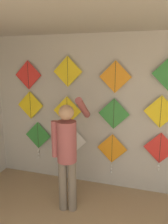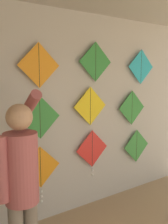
{
  "view_description": "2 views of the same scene",
  "coord_description": "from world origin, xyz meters",
  "px_view_note": "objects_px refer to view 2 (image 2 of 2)",
  "views": [
    {
      "loc": [
        0.54,
        -0.12,
        2.31
      ],
      "look_at": [
        -0.52,
        3.37,
        1.48
      ],
      "focal_mm": 35.0,
      "sensor_mm": 36.0,
      "label": 1
    },
    {
      "loc": [
        -1.31,
        0.74,
        1.95
      ],
      "look_at": [
        0.46,
        3.37,
        1.48
      ],
      "focal_mm": 40.0,
      "sensor_mm": 36.0,
      "label": 2
    }
  ],
  "objects_px": {
    "shopkeeper": "(21,181)",
    "kite_3": "(92,150)",
    "kite_7": "(40,117)",
    "kite_8": "(90,106)",
    "kite_12": "(39,65)",
    "kite_2": "(40,170)",
    "kite_9": "(132,108)",
    "kite_14": "(141,67)",
    "kite_4": "(137,146)",
    "kite_13": "(96,62)"
  },
  "relations": [
    {
      "from": "shopkeeper",
      "to": "kite_14",
      "type": "distance_m",
      "value": 2.7
    },
    {
      "from": "shopkeeper",
      "to": "kite_4",
      "type": "relative_size",
      "value": 3.3
    },
    {
      "from": "kite_12",
      "to": "kite_7",
      "type": "bearing_deg",
      "value": 180.0
    },
    {
      "from": "kite_2",
      "to": "kite_7",
      "type": "relative_size",
      "value": 1.38
    },
    {
      "from": "shopkeeper",
      "to": "kite_7",
      "type": "height_order",
      "value": "shopkeeper"
    },
    {
      "from": "kite_3",
      "to": "shopkeeper",
      "type": "bearing_deg",
      "value": -148.88
    },
    {
      "from": "kite_7",
      "to": "kite_8",
      "type": "distance_m",
      "value": 0.78
    },
    {
      "from": "shopkeeper",
      "to": "kite_3",
      "type": "relative_size",
      "value": 2.64
    },
    {
      "from": "kite_14",
      "to": "kite_12",
      "type": "bearing_deg",
      "value": 180.0
    },
    {
      "from": "kite_3",
      "to": "kite_13",
      "type": "relative_size",
      "value": 1.25
    },
    {
      "from": "kite_3",
      "to": "kite_14",
      "type": "distance_m",
      "value": 1.57
    },
    {
      "from": "kite_7",
      "to": "kite_2",
      "type": "bearing_deg",
      "value": -175.45
    },
    {
      "from": "kite_2",
      "to": "kite_12",
      "type": "relative_size",
      "value": 1.38
    },
    {
      "from": "kite_4",
      "to": "kite_14",
      "type": "relative_size",
      "value": 1.0
    },
    {
      "from": "kite_2",
      "to": "kite_14",
      "type": "xyz_separation_m",
      "value": [
        1.8,
        0.0,
        1.35
      ]
    },
    {
      "from": "kite_14",
      "to": "kite_8",
      "type": "bearing_deg",
      "value": 180.0
    },
    {
      "from": "kite_3",
      "to": "kite_4",
      "type": "height_order",
      "value": "kite_3"
    },
    {
      "from": "kite_13",
      "to": "kite_14",
      "type": "bearing_deg",
      "value": 0.0
    },
    {
      "from": "kite_4",
      "to": "kite_7",
      "type": "relative_size",
      "value": 1.0
    },
    {
      "from": "kite_7",
      "to": "kite_14",
      "type": "relative_size",
      "value": 1.0
    },
    {
      "from": "kite_7",
      "to": "kite_8",
      "type": "relative_size",
      "value": 1.0
    },
    {
      "from": "kite_4",
      "to": "kite_7",
      "type": "height_order",
      "value": "kite_7"
    },
    {
      "from": "kite_7",
      "to": "kite_14",
      "type": "distance_m",
      "value": 1.9
    },
    {
      "from": "kite_12",
      "to": "kite_3",
      "type": "bearing_deg",
      "value": -0.05
    },
    {
      "from": "kite_3",
      "to": "kite_13",
      "type": "xyz_separation_m",
      "value": [
        0.05,
        0.0,
        1.28
      ]
    },
    {
      "from": "kite_4",
      "to": "kite_9",
      "type": "relative_size",
      "value": 1.0
    },
    {
      "from": "kite_9",
      "to": "kite_13",
      "type": "relative_size",
      "value": 1.0
    },
    {
      "from": "shopkeeper",
      "to": "kite_3",
      "type": "distance_m",
      "value": 1.62
    },
    {
      "from": "kite_3",
      "to": "kite_7",
      "type": "distance_m",
      "value": 0.99
    },
    {
      "from": "shopkeeper",
      "to": "kite_14",
      "type": "xyz_separation_m",
      "value": [
        2.35,
        0.83,
        1.05
      ]
    },
    {
      "from": "kite_8",
      "to": "kite_13",
      "type": "height_order",
      "value": "kite_13"
    },
    {
      "from": "shopkeeper",
      "to": "kite_12",
      "type": "height_order",
      "value": "kite_12"
    },
    {
      "from": "kite_7",
      "to": "kite_13",
      "type": "xyz_separation_m",
      "value": [
        0.87,
        0.0,
        0.71
      ]
    },
    {
      "from": "kite_3",
      "to": "kite_14",
      "type": "bearing_deg",
      "value": 0.04
    },
    {
      "from": "shopkeeper",
      "to": "kite_12",
      "type": "distance_m",
      "value": 1.45
    },
    {
      "from": "kite_2",
      "to": "kite_4",
      "type": "bearing_deg",
      "value": 0.03
    },
    {
      "from": "kite_9",
      "to": "kite_14",
      "type": "distance_m",
      "value": 0.68
    },
    {
      "from": "kite_9",
      "to": "kite_14",
      "type": "xyz_separation_m",
      "value": [
        0.18,
        0.0,
        0.65
      ]
    },
    {
      "from": "kite_4",
      "to": "kite_8",
      "type": "height_order",
      "value": "kite_8"
    },
    {
      "from": "kite_14",
      "to": "kite_2",
      "type": "bearing_deg",
      "value": -179.97
    },
    {
      "from": "kite_14",
      "to": "kite_4",
      "type": "bearing_deg",
      "value": 180.0
    },
    {
      "from": "kite_7",
      "to": "kite_14",
      "type": "xyz_separation_m",
      "value": [
        1.78,
        0.0,
        0.66
      ]
    },
    {
      "from": "kite_13",
      "to": "shopkeeper",
      "type": "bearing_deg",
      "value": -149.81
    },
    {
      "from": "kite_8",
      "to": "kite_7",
      "type": "bearing_deg",
      "value": 180.0
    },
    {
      "from": "shopkeeper",
      "to": "kite_3",
      "type": "bearing_deg",
      "value": 20.54
    },
    {
      "from": "kite_14",
      "to": "kite_3",
      "type": "bearing_deg",
      "value": -179.96
    },
    {
      "from": "shopkeeper",
      "to": "kite_2",
      "type": "distance_m",
      "value": 1.04
    },
    {
      "from": "kite_8",
      "to": "kite_13",
      "type": "xyz_separation_m",
      "value": [
        0.09,
        0.0,
        0.62
      ]
    },
    {
      "from": "kite_7",
      "to": "kite_3",
      "type": "bearing_deg",
      "value": -0.05
    },
    {
      "from": "kite_3",
      "to": "kite_8",
      "type": "height_order",
      "value": "kite_8"
    }
  ]
}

